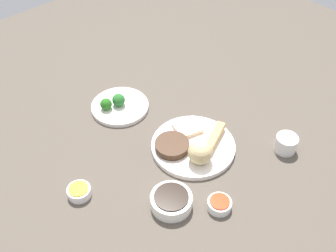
{
  "coord_description": "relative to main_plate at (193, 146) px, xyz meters",
  "views": [
    {
      "loc": [
        -0.57,
        0.59,
        0.92
      ],
      "look_at": [
        0.07,
        0.0,
        0.06
      ],
      "focal_mm": 42.75,
      "sensor_mm": 36.0,
      "label": 1
    }
  ],
  "objects": [
    {
      "name": "sauce_ramekin_hot_mustard_liquid",
      "position": [
        0.09,
        0.35,
        0.02
      ],
      "size": [
        0.05,
        0.05,
        0.0
      ],
      "primitive_type": "cylinder",
      "color": "yellow",
      "rests_on": "sauce_ramekin_hot_mustard"
    },
    {
      "name": "sauce_ramekin_sweet_and_sour_liquid",
      "position": [
        -0.2,
        0.1,
        0.02
      ],
      "size": [
        0.05,
        0.05,
        0.0
      ],
      "primitive_type": "cylinder",
      "color": "red",
      "rests_on": "sauce_ramekin_sweet_and_sour"
    },
    {
      "name": "soy_sauce_bowl_liquid",
      "position": [
        -0.11,
        0.19,
        0.03
      ],
      "size": [
        0.09,
        0.09,
        0.0
      ],
      "primitive_type": "cylinder",
      "color": "black",
      "rests_on": "soy_sauce_bowl"
    },
    {
      "name": "broccoli_plate",
      "position": [
        0.29,
        0.05,
        -0.0
      ],
      "size": [
        0.19,
        0.19,
        0.01
      ],
      "primitive_type": "cylinder",
      "color": "white",
      "rests_on": "tabletop"
    },
    {
      "name": "rice_scoop",
      "position": [
        -0.06,
        0.03,
        0.04
      ],
      "size": [
        0.07,
        0.07,
        0.07
      ],
      "primitive_type": "sphere",
      "color": "#CDB77F",
      "rests_on": "main_plate"
    },
    {
      "name": "main_plate",
      "position": [
        0.0,
        0.0,
        0.0
      ],
      "size": [
        0.25,
        0.25,
        0.02
      ],
      "primitive_type": "cylinder",
      "color": "white",
      "rests_on": "tabletop"
    },
    {
      "name": "soy_sauce_bowl",
      "position": [
        -0.11,
        0.19,
        0.01
      ],
      "size": [
        0.11,
        0.11,
        0.04
      ],
      "primitive_type": "cylinder",
      "color": "white",
      "rests_on": "tabletop"
    },
    {
      "name": "sauce_ramekin_sweet_and_sour",
      "position": [
        -0.2,
        0.1,
        0.01
      ],
      "size": [
        0.06,
        0.06,
        0.03
      ],
      "primitive_type": "cylinder",
      "color": "white",
      "rests_on": "tabletop"
    },
    {
      "name": "broccoli_floret_0",
      "position": [
        0.3,
        0.05,
        0.03
      ],
      "size": [
        0.04,
        0.04,
        0.04
      ],
      "primitive_type": "sphere",
      "color": "#266729",
      "rests_on": "broccoli_plate"
    },
    {
      "name": "crab_rangoon_wonton",
      "position": [
        0.06,
        -0.03,
        0.02
      ],
      "size": [
        0.09,
        0.09,
        0.02
      ],
      "primitive_type": "cube",
      "rotation": [
        0.0,
        0.0,
        -0.28
      ],
      "color": "beige",
      "rests_on": "main_plate"
    },
    {
      "name": "tabletop",
      "position": [
        0.02,
        0.02,
        -0.02
      ],
      "size": [
        2.2,
        2.2,
        0.02
      ],
      "primitive_type": "cube",
      "color": "#4E443B",
      "rests_on": "ground"
    },
    {
      "name": "broccoli_floret_2",
      "position": [
        0.31,
        0.1,
        0.03
      ],
      "size": [
        0.04,
        0.04,
        0.04
      ],
      "primitive_type": "sphere",
      "color": "#23621B",
      "rests_on": "broccoli_plate"
    },
    {
      "name": "sauce_ramekin_hot_mustard",
      "position": [
        0.09,
        0.35,
        0.01
      ],
      "size": [
        0.06,
        0.06,
        0.03
      ],
      "primitive_type": "cylinder",
      "color": "white",
      "rests_on": "tabletop"
    },
    {
      "name": "teacup",
      "position": [
        -0.19,
        -0.2,
        0.02
      ],
      "size": [
        0.07,
        0.07,
        0.05
      ],
      "primitive_type": "cylinder",
      "color": "white",
      "rests_on": "tabletop"
    },
    {
      "name": "stir_fry_heap",
      "position": [
        0.03,
        0.06,
        0.02
      ],
      "size": [
        0.1,
        0.1,
        0.02
      ],
      "primitive_type": "cylinder",
      "color": "#3F2818",
      "rests_on": "main_plate"
    },
    {
      "name": "spring_roll",
      "position": [
        -0.03,
        -0.06,
        0.02
      ],
      "size": [
        0.07,
        0.12,
        0.03
      ],
      "primitive_type": "cube",
      "rotation": [
        0.0,
        0.0,
        1.96
      ],
      "color": "tan",
      "rests_on": "main_plate"
    }
  ]
}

